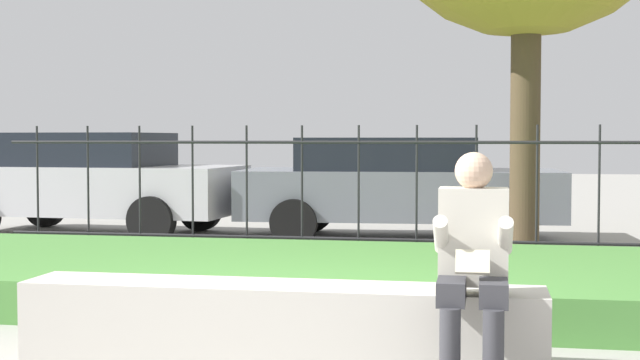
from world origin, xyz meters
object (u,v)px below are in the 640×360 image
person_seated_reader (473,258)px  stone_bench (279,328)px  car_parked_left (91,181)px  car_parked_center (397,185)px

person_seated_reader → stone_bench: bearing=166.5°
stone_bench → person_seated_reader: person_seated_reader is taller
car_parked_left → stone_bench: bearing=-53.8°
stone_bench → car_parked_left: (-4.23, 6.51, 0.55)m
person_seated_reader → car_parked_center: size_ratio=0.30×
person_seated_reader → car_parked_left: (-5.38, 6.79, 0.06)m
stone_bench → car_parked_left: size_ratio=0.75×
car_parked_center → stone_bench: bearing=-93.8°
stone_bench → person_seated_reader: bearing=-13.5°
person_seated_reader → car_parked_center: 7.05m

